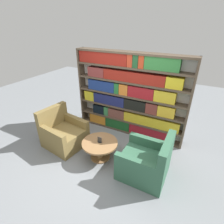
# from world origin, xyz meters

# --- Properties ---
(ground_plane) EXTENTS (14.00, 14.00, 0.00)m
(ground_plane) POSITION_xyz_m (0.00, 0.00, 0.00)
(ground_plane) COLOR gray
(bookshelf) EXTENTS (3.05, 0.30, 2.24)m
(bookshelf) POSITION_xyz_m (-0.01, 1.46, 1.12)
(bookshelf) COLOR silver
(bookshelf) RESTS_ON ground_plane
(armchair_left) EXTENTS (1.05, 0.99, 0.97)m
(armchair_left) POSITION_xyz_m (-1.22, 0.11, 0.32)
(armchair_left) COLOR olive
(armchair_left) RESTS_ON ground_plane
(armchair_right) EXTENTS (0.94, 0.87, 0.97)m
(armchair_right) POSITION_xyz_m (0.97, 0.10, 0.32)
(armchair_right) COLOR #336047
(armchair_right) RESTS_ON ground_plane
(coffee_table) EXTENTS (0.82, 0.82, 0.44)m
(coffee_table) POSITION_xyz_m (-0.12, 0.10, 0.32)
(coffee_table) COLOR olive
(coffee_table) RESTS_ON ground_plane
(table_sign) EXTENTS (0.11, 0.06, 0.14)m
(table_sign) POSITION_xyz_m (-0.12, 0.10, 0.50)
(table_sign) COLOR black
(table_sign) RESTS_ON coffee_table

